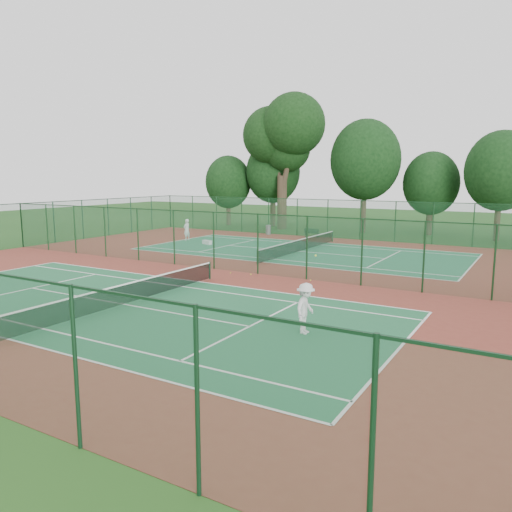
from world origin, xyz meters
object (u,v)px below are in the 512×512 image
at_px(bench, 312,233).
at_px(big_tree, 284,134).
at_px(player_near, 306,308).
at_px(player_far, 187,230).
at_px(trash_bin, 268,230).
at_px(kit_bag, 207,242).

height_order(bench, big_tree, big_tree).
bearing_deg(player_near, player_far, 43.65).
relative_size(player_far, bench, 1.32).
bearing_deg(trash_bin, player_far, -118.10).
height_order(trash_bin, bench, trash_bin).
height_order(bench, kit_bag, bench).
relative_size(player_far, big_tree, 0.13).
relative_size(kit_bag, big_tree, 0.07).
height_order(kit_bag, big_tree, big_tree).
height_order(player_near, player_far, player_far).
relative_size(player_far, kit_bag, 2.04).
bearing_deg(big_tree, player_far, -102.35).
relative_size(trash_bin, big_tree, 0.06).
distance_m(trash_bin, bench, 4.71).
distance_m(player_far, bench, 11.31).
bearing_deg(big_tree, player_near, -61.53).
xyz_separation_m(player_far, bench, (8.71, 7.19, -0.49)).
bearing_deg(big_tree, bench, -44.40).
bearing_deg(bench, player_far, -141.52).
xyz_separation_m(trash_bin, kit_bag, (-0.96, -8.73, -0.28)).
height_order(trash_bin, kit_bag, trash_bin).
distance_m(kit_bag, big_tree, 17.18).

